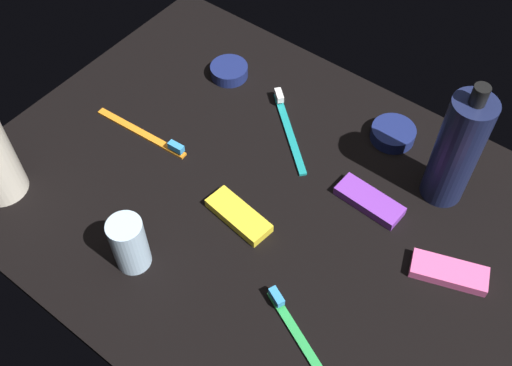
{
  "coord_description": "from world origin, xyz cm",
  "views": [
    {
      "loc": [
        32.63,
        -42.62,
        73.99
      ],
      "look_at": [
        0.0,
        0.0,
        3.0
      ],
      "focal_mm": 42.2,
      "sensor_mm": 36.0,
      "label": 1
    }
  ],
  "objects_px": {
    "cream_tin_left": "(229,71)",
    "cream_tin_right": "(393,134)",
    "lotion_bottle": "(457,150)",
    "snack_bar_yellow": "(239,216)",
    "toothbrush_green": "(301,340)",
    "snack_bar_purple": "(369,201)",
    "toothbrush_teal": "(288,126)",
    "toothbrush_orange": "(146,134)",
    "deodorant_stick": "(129,244)",
    "snack_bar_pink": "(449,272)"
  },
  "relations": [
    {
      "from": "snack_bar_purple",
      "to": "cream_tin_left",
      "type": "bearing_deg",
      "value": 168.55
    },
    {
      "from": "lotion_bottle",
      "to": "toothbrush_teal",
      "type": "relative_size",
      "value": 1.51
    },
    {
      "from": "deodorant_stick",
      "to": "toothbrush_teal",
      "type": "relative_size",
      "value": 0.62
    },
    {
      "from": "toothbrush_teal",
      "to": "cream_tin_left",
      "type": "xyz_separation_m",
      "value": [
        -0.16,
        0.04,
        0.0
      ]
    },
    {
      "from": "snack_bar_pink",
      "to": "cream_tin_right",
      "type": "relative_size",
      "value": 1.45
    },
    {
      "from": "toothbrush_orange",
      "to": "toothbrush_green",
      "type": "bearing_deg",
      "value": -18.51
    },
    {
      "from": "toothbrush_teal",
      "to": "toothbrush_orange",
      "type": "bearing_deg",
      "value": -138.18
    },
    {
      "from": "cream_tin_left",
      "to": "deodorant_stick",
      "type": "bearing_deg",
      "value": -70.64
    },
    {
      "from": "deodorant_stick",
      "to": "cream_tin_right",
      "type": "distance_m",
      "value": 0.46
    },
    {
      "from": "cream_tin_left",
      "to": "toothbrush_orange",
      "type": "bearing_deg",
      "value": -94.79
    },
    {
      "from": "toothbrush_teal",
      "to": "cream_tin_left",
      "type": "relative_size",
      "value": 2.17
    },
    {
      "from": "snack_bar_pink",
      "to": "snack_bar_yellow",
      "type": "xyz_separation_m",
      "value": [
        -0.29,
        -0.1,
        0.0
      ]
    },
    {
      "from": "snack_bar_purple",
      "to": "toothbrush_green",
      "type": "bearing_deg",
      "value": -76.47
    },
    {
      "from": "toothbrush_green",
      "to": "snack_bar_pink",
      "type": "distance_m",
      "value": 0.23
    },
    {
      "from": "toothbrush_teal",
      "to": "toothbrush_orange",
      "type": "relative_size",
      "value": 0.8
    },
    {
      "from": "toothbrush_green",
      "to": "cream_tin_left",
      "type": "height_order",
      "value": "same"
    },
    {
      "from": "cream_tin_right",
      "to": "toothbrush_teal",
      "type": "bearing_deg",
      "value": -149.6
    },
    {
      "from": "cream_tin_left",
      "to": "cream_tin_right",
      "type": "height_order",
      "value": "same"
    },
    {
      "from": "lotion_bottle",
      "to": "toothbrush_green",
      "type": "relative_size",
      "value": 1.28
    },
    {
      "from": "deodorant_stick",
      "to": "toothbrush_orange",
      "type": "bearing_deg",
      "value": 129.61
    },
    {
      "from": "toothbrush_teal",
      "to": "snack_bar_pink",
      "type": "distance_m",
      "value": 0.35
    },
    {
      "from": "toothbrush_teal",
      "to": "snack_bar_purple",
      "type": "distance_m",
      "value": 0.19
    },
    {
      "from": "toothbrush_orange",
      "to": "toothbrush_green",
      "type": "relative_size",
      "value": 1.06
    },
    {
      "from": "snack_bar_pink",
      "to": "deodorant_stick",
      "type": "bearing_deg",
      "value": -165.32
    },
    {
      "from": "lotion_bottle",
      "to": "snack_bar_yellow",
      "type": "distance_m",
      "value": 0.32
    },
    {
      "from": "lotion_bottle",
      "to": "toothbrush_orange",
      "type": "bearing_deg",
      "value": -156.1
    },
    {
      "from": "lotion_bottle",
      "to": "snack_bar_pink",
      "type": "bearing_deg",
      "value": -59.09
    },
    {
      "from": "toothbrush_orange",
      "to": "snack_bar_purple",
      "type": "xyz_separation_m",
      "value": [
        0.36,
        0.11,
        0.0
      ]
    },
    {
      "from": "toothbrush_green",
      "to": "deodorant_stick",
      "type": "bearing_deg",
      "value": -170.13
    },
    {
      "from": "toothbrush_green",
      "to": "snack_bar_purple",
      "type": "height_order",
      "value": "toothbrush_green"
    },
    {
      "from": "toothbrush_green",
      "to": "cream_tin_right",
      "type": "xyz_separation_m",
      "value": [
        -0.08,
        0.38,
        0.0
      ]
    },
    {
      "from": "lotion_bottle",
      "to": "deodorant_stick",
      "type": "relative_size",
      "value": 2.42
    },
    {
      "from": "deodorant_stick",
      "to": "cream_tin_right",
      "type": "bearing_deg",
      "value": 67.64
    },
    {
      "from": "snack_bar_purple",
      "to": "snack_bar_yellow",
      "type": "xyz_separation_m",
      "value": [
        -0.14,
        -0.14,
        0.0
      ]
    },
    {
      "from": "snack_bar_pink",
      "to": "cream_tin_right",
      "type": "xyz_separation_m",
      "value": [
        -0.19,
        0.17,
        0.0
      ]
    },
    {
      "from": "toothbrush_teal",
      "to": "snack_bar_yellow",
      "type": "height_order",
      "value": "toothbrush_teal"
    },
    {
      "from": "toothbrush_orange",
      "to": "snack_bar_yellow",
      "type": "distance_m",
      "value": 0.22
    },
    {
      "from": "deodorant_stick",
      "to": "snack_bar_yellow",
      "type": "bearing_deg",
      "value": 63.42
    },
    {
      "from": "toothbrush_orange",
      "to": "snack_bar_pink",
      "type": "distance_m",
      "value": 0.51
    },
    {
      "from": "deodorant_stick",
      "to": "snack_bar_yellow",
      "type": "height_order",
      "value": "deodorant_stick"
    },
    {
      "from": "snack_bar_purple",
      "to": "snack_bar_yellow",
      "type": "distance_m",
      "value": 0.2
    },
    {
      "from": "toothbrush_orange",
      "to": "snack_bar_pink",
      "type": "height_order",
      "value": "toothbrush_orange"
    },
    {
      "from": "toothbrush_teal",
      "to": "toothbrush_green",
      "type": "xyz_separation_m",
      "value": [
        0.23,
        -0.29,
        0.0
      ]
    },
    {
      "from": "cream_tin_right",
      "to": "cream_tin_left",
      "type": "bearing_deg",
      "value": -171.41
    },
    {
      "from": "deodorant_stick",
      "to": "cream_tin_left",
      "type": "height_order",
      "value": "deodorant_stick"
    },
    {
      "from": "toothbrush_teal",
      "to": "toothbrush_orange",
      "type": "distance_m",
      "value": 0.23
    },
    {
      "from": "cream_tin_left",
      "to": "snack_bar_pink",
      "type": "bearing_deg",
      "value": -14.56
    },
    {
      "from": "lotion_bottle",
      "to": "deodorant_stick",
      "type": "distance_m",
      "value": 0.47
    },
    {
      "from": "snack_bar_purple",
      "to": "snack_bar_yellow",
      "type": "relative_size",
      "value": 1.0
    },
    {
      "from": "lotion_bottle",
      "to": "cream_tin_right",
      "type": "relative_size",
      "value": 3.03
    }
  ]
}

